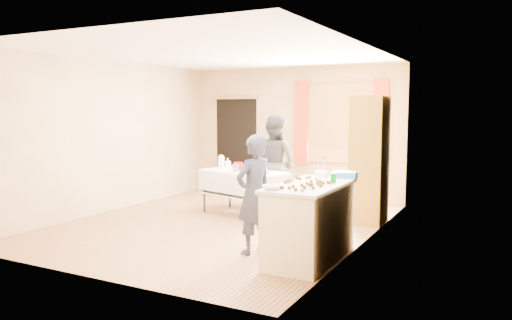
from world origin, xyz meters
The scene contains 29 objects.
floor centered at (0.00, 0.00, -0.01)m, with size 4.50×5.50×0.02m, color #9E7047.
ceiling centered at (0.00, 0.00, 2.61)m, with size 4.50×5.50×0.02m, color white.
wall_back centered at (0.00, 2.76, 1.30)m, with size 4.50×0.02×2.60m, color tan.
wall_front centered at (0.00, -2.76, 1.30)m, with size 4.50×0.02×2.60m, color tan.
wall_left centered at (-2.26, 0.00, 1.30)m, with size 0.02×5.50×2.60m, color tan.
wall_right centered at (2.26, 0.00, 1.30)m, with size 0.02×5.50×2.60m, color tan.
window_frame centered at (1.00, 2.72, 1.50)m, with size 1.32×0.06×1.52m, color olive.
window_pane centered at (1.00, 2.71, 1.50)m, with size 1.20×0.02×1.40m, color white.
curtain_left centered at (0.22, 2.67, 1.50)m, with size 0.28×0.06×1.65m, color #B5331C.
curtain_right centered at (1.78, 2.67, 1.50)m, with size 0.28×0.06×1.65m, color #B5331C.
doorway centered at (-1.30, 2.73, 1.00)m, with size 0.95×0.04×2.00m, color black.
door_lintel centered at (-1.30, 2.70, 2.02)m, with size 1.05×0.06×0.08m, color olive.
cabinet centered at (1.99, 1.15, 0.99)m, with size 0.50×0.60×1.98m, color #8C6219.
counter centered at (1.89, -1.08, 0.45)m, with size 0.70×1.47×0.91m.
party_table centered at (0.01, 0.70, 0.45)m, with size 1.64×1.14×0.75m.
chair centered at (-0.03, 1.68, 0.30)m, with size 0.46×0.46×1.02m.
girl centered at (1.18, -1.14, 0.74)m, with size 0.52×0.63×1.47m, color #22253B.
woman centered at (0.28, 1.31, 0.83)m, with size 0.93×0.80×1.67m, color black.
soda_can centered at (2.11, -0.90, 0.97)m, with size 0.07×0.07×0.12m, color #06780E.
mixing_bowl centered at (1.67, -1.66, 0.93)m, with size 0.25×0.25×0.05m, color white.
foam_block centered at (1.81, -0.50, 0.95)m, with size 0.15×0.10×0.08m, color white.
blue_basket centered at (2.10, -0.40, 0.95)m, with size 0.30×0.20×0.08m, color #1E73BD.
pitcher centered at (-0.45, 0.73, 0.86)m, with size 0.11×0.11×0.22m, color silver.
cup_red centered at (-0.16, 0.81, 0.81)m, with size 0.19×0.19×0.13m, color red.
cup_rainbow centered at (-0.08, 0.58, 0.81)m, with size 0.17×0.17×0.12m, color red.
small_bowl centered at (0.35, 0.69, 0.78)m, with size 0.19×0.19×0.06m, color white.
pastry_tray centered at (0.45, 0.47, 0.76)m, with size 0.28×0.20×0.02m, color white.
bottle centered at (-0.49, 1.02, 0.83)m, with size 0.09×0.09×0.16m, color white.
cake_balls centered at (1.87, -1.20, 0.93)m, with size 0.54×1.04×0.04m.
Camera 1 is at (4.00, -6.49, 1.80)m, focal length 35.00 mm.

